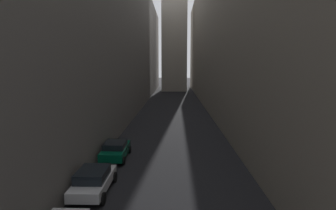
{
  "coord_description": "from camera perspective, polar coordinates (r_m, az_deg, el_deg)",
  "views": [
    {
      "loc": [
        0.32,
        2.1,
        7.32
      ],
      "look_at": [
        0.0,
        14.88,
        5.59
      ],
      "focal_mm": 31.13,
      "sensor_mm": 36.0,
      "label": 1
    }
  ],
  "objects": [
    {
      "name": "ground_plane",
      "position": [
        46.49,
        1.02,
        -1.35
      ],
      "size": [
        264.0,
        264.0,
        0.0
      ],
      "primitive_type": "plane",
      "color": "black"
    },
    {
      "name": "parked_car_left_third",
      "position": [
        17.89,
        -14.41,
        -14.05
      ],
      "size": [
        1.99,
        4.4,
        1.44
      ],
      "rotation": [
        0.0,
        0.0,
        1.57
      ],
      "color": "silver",
      "rests_on": "ground"
    },
    {
      "name": "parked_car_left_far",
      "position": [
        23.66,
        -10.25,
        -8.6
      ],
      "size": [
        1.97,
        4.27,
        1.39
      ],
      "rotation": [
        0.0,
        0.0,
        1.57
      ],
      "color": "#05472D",
      "rests_on": "ground"
    },
    {
      "name": "building_block_left",
      "position": [
        49.43,
        -12.15,
        12.67
      ],
      "size": [
        11.06,
        108.0,
        23.48
      ],
      "primitive_type": "cube",
      "color": "slate",
      "rests_on": "ground"
    },
    {
      "name": "building_block_right",
      "position": [
        49.94,
        17.13,
        13.4
      ],
      "size": [
        15.86,
        108.0,
        25.12
      ],
      "primitive_type": "cube",
      "color": "gray",
      "rests_on": "ground"
    }
  ]
}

